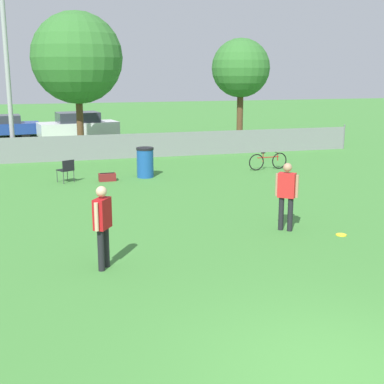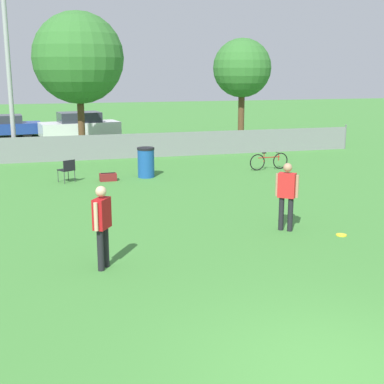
# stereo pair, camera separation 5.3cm
# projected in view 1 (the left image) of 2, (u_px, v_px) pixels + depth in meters

# --- Properties ---
(ground_plane) EXTENTS (120.00, 120.00, 0.00)m
(ground_plane) POSITION_uv_depth(u_px,v_px,m) (334.00, 372.00, 7.00)
(ground_plane) COLOR #428438
(fence_backline) EXTENTS (22.30, 0.07, 1.21)m
(fence_backline) POSITION_uv_depth(u_px,v_px,m) (123.00, 146.00, 23.74)
(fence_backline) COLOR gray
(fence_backline) RESTS_ON ground_plane
(light_pole) EXTENTS (0.90, 0.36, 9.31)m
(light_pole) POSITION_uv_depth(u_px,v_px,m) (4.00, 31.00, 22.17)
(light_pole) COLOR #9E9EA3
(light_pole) RESTS_ON ground_plane
(tree_near_pole) EXTENTS (4.16, 4.16, 6.48)m
(tree_near_pole) POSITION_uv_depth(u_px,v_px,m) (77.00, 58.00, 24.33)
(tree_near_pole) COLOR brown
(tree_near_pole) RESTS_ON ground_plane
(tree_far_right) EXTENTS (2.94, 2.94, 5.43)m
(tree_far_right) POSITION_uv_depth(u_px,v_px,m) (241.00, 68.00, 26.91)
(tree_far_right) COLOR brown
(tree_far_right) RESTS_ON ground_plane
(player_thrower_red) EXTENTS (0.41, 0.49, 1.69)m
(player_thrower_red) POSITION_uv_depth(u_px,v_px,m) (103.00, 221.00, 10.44)
(player_thrower_red) COLOR black
(player_thrower_red) RESTS_ON ground_plane
(player_defender_red) EXTENTS (0.46, 0.43, 1.69)m
(player_defender_red) POSITION_uv_depth(u_px,v_px,m) (287.00, 192.00, 12.98)
(player_defender_red) COLOR black
(player_defender_red) RESTS_ON ground_plane
(frisbee_disc) EXTENTS (0.26, 0.26, 0.03)m
(frisbee_disc) POSITION_uv_depth(u_px,v_px,m) (341.00, 235.00, 12.79)
(frisbee_disc) COLOR yellow
(frisbee_disc) RESTS_ON ground_plane
(folding_chair_sideline) EXTENTS (0.64, 0.64, 0.81)m
(folding_chair_sideline) POSITION_uv_depth(u_px,v_px,m) (66.00, 169.00, 18.68)
(folding_chair_sideline) COLOR #333338
(folding_chair_sideline) RESTS_ON ground_plane
(bicycle_sideline) EXTENTS (1.68, 0.44, 0.70)m
(bicycle_sideline) POSITION_uv_depth(u_px,v_px,m) (268.00, 161.00, 21.16)
(bicycle_sideline) COLOR black
(bicycle_sideline) RESTS_ON ground_plane
(trash_bin) EXTENTS (0.64, 0.64, 1.10)m
(trash_bin) POSITION_uv_depth(u_px,v_px,m) (145.00, 162.00, 19.61)
(trash_bin) COLOR #194C99
(trash_bin) RESTS_ON ground_plane
(gear_bag_sideline) EXTENTS (0.60, 0.33, 0.29)m
(gear_bag_sideline) POSITION_uv_depth(u_px,v_px,m) (107.00, 177.00, 19.04)
(gear_bag_sideline) COLOR maroon
(gear_bag_sideline) RESTS_ON ground_plane
(parked_car_white) EXTENTS (4.67, 2.48, 1.50)m
(parked_car_white) POSITION_uv_depth(u_px,v_px,m) (78.00, 126.00, 30.77)
(parked_car_white) COLOR black
(parked_car_white) RESTS_ON ground_plane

